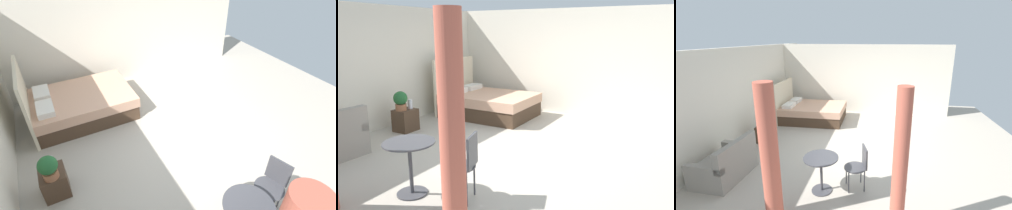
# 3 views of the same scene
# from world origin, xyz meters

# --- Properties ---
(ground_plane) EXTENTS (9.23, 9.43, 0.02)m
(ground_plane) POSITION_xyz_m (0.00, 0.00, -0.01)
(ground_plane) COLOR #B2A899
(wall_right) EXTENTS (0.12, 6.43, 2.65)m
(wall_right) POSITION_xyz_m (3.11, 0.00, 1.32)
(wall_right) COLOR silver
(wall_right) RESTS_ON ground
(bed) EXTENTS (1.59, 2.21, 1.41)m
(bed) POSITION_xyz_m (1.87, 1.75, 0.32)
(bed) COLOR #473323
(bed) RESTS_ON ground
(nightstand) EXTENTS (0.43, 0.39, 0.47)m
(nightstand) POSITION_xyz_m (-0.07, 2.56, 0.24)
(nightstand) COLOR #473323
(nightstand) RESTS_ON ground
(potted_plant) EXTENTS (0.29, 0.29, 0.41)m
(potted_plant) POSITION_xyz_m (-0.17, 2.57, 0.69)
(potted_plant) COLOR #935B3D
(potted_plant) RESTS_ON nightstand
(vase) EXTENTS (0.09, 0.09, 0.20)m
(vase) POSITION_xyz_m (0.05, 2.52, 0.57)
(vase) COLOR silver
(vase) RESTS_ON nightstand
(cafe_chair_near_window) EXTENTS (0.55, 0.55, 0.88)m
(cafe_chair_near_window) POSITION_xyz_m (-1.83, -0.33, 0.53)
(cafe_chair_near_window) COLOR #3F3F44
(cafe_chair_near_window) RESTS_ON ground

